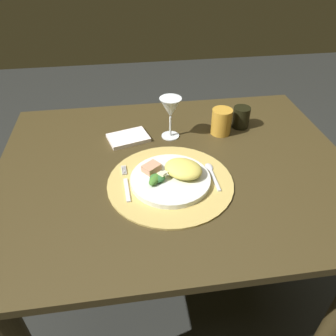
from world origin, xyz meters
name	(u,v)px	position (x,y,z in m)	size (l,w,h in m)	color
ground_plane	(173,291)	(0.00, 0.00, 0.00)	(6.00, 6.00, 0.00)	#252623
dining_table	(175,200)	(0.00, 0.00, 0.58)	(1.15, 0.90, 0.73)	#3B3018
placemat	(170,182)	(-0.03, -0.09, 0.74)	(0.38, 0.38, 0.01)	tan
dinner_plate	(170,179)	(-0.03, -0.09, 0.75)	(0.24, 0.24, 0.02)	silver
pasta_serving	(183,169)	(0.01, -0.08, 0.78)	(0.12, 0.09, 0.04)	#E5D35B
salad_greens	(157,178)	(-0.07, -0.10, 0.77)	(0.07, 0.07, 0.03)	#306C35
bread_piece	(151,168)	(-0.08, -0.05, 0.77)	(0.05, 0.04, 0.02)	tan
fork	(126,185)	(-0.16, -0.09, 0.74)	(0.02, 0.17, 0.00)	silver
spoon	(211,172)	(0.10, -0.07, 0.74)	(0.02, 0.14, 0.01)	silver
napkin	(128,138)	(-0.14, 0.17, 0.74)	(0.14, 0.10, 0.01)	white
wine_glass	(170,109)	(0.01, 0.17, 0.85)	(0.08, 0.08, 0.15)	silver
amber_tumbler	(221,122)	(0.20, 0.17, 0.78)	(0.07, 0.07, 0.10)	gold
dark_tumbler	(241,117)	(0.29, 0.21, 0.77)	(0.06, 0.06, 0.08)	black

